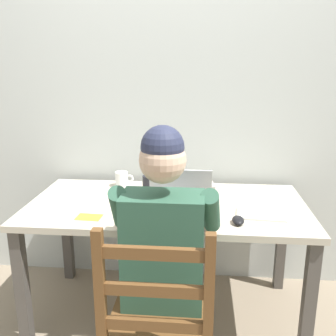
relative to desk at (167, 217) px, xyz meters
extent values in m
plane|color=gray|center=(0.00, 0.00, -0.63)|extent=(8.00, 8.00, 0.00)
cube|color=beige|center=(0.00, 0.47, 0.67)|extent=(6.00, 0.04, 2.60)
cube|color=#BCB29E|center=(0.00, 0.00, 0.07)|extent=(1.57, 0.79, 0.03)
cube|color=#4C4742|center=(-0.73, -0.34, -0.29)|extent=(0.06, 0.06, 0.68)
cube|color=#4C4742|center=(0.73, -0.34, -0.29)|extent=(0.06, 0.06, 0.68)
cube|color=#4C4742|center=(-0.73, 0.34, -0.29)|extent=(0.06, 0.06, 0.68)
cube|color=#4C4742|center=(0.73, 0.34, -0.29)|extent=(0.06, 0.06, 0.68)
cube|color=#2D5642|center=(0.04, -0.57, 0.09)|extent=(0.34, 0.20, 0.50)
sphere|color=#DBB293|center=(0.04, -0.57, 0.48)|extent=(0.19, 0.19, 0.19)
sphere|color=#282D47|center=(0.04, -0.57, 0.53)|extent=(0.17, 0.17, 0.17)
cube|color=#282D47|center=(0.04, -0.49, 0.51)|extent=(0.13, 0.10, 0.01)
cylinder|color=#38383D|center=(-0.05, -0.37, -0.16)|extent=(0.13, 0.40, 0.13)
cylinder|color=#38383D|center=(0.13, -0.37, -0.16)|extent=(0.13, 0.40, 0.13)
cylinder|color=#38383D|center=(-0.05, -0.17, -0.40)|extent=(0.10, 0.10, 0.47)
cylinder|color=#38383D|center=(0.13, -0.17, -0.40)|extent=(0.10, 0.10, 0.47)
cylinder|color=#2D5642|center=(-0.16, -0.48, 0.24)|extent=(0.10, 0.24, 0.25)
cylinder|color=#DBB293|center=(-0.16, -0.25, 0.13)|extent=(0.07, 0.28, 0.07)
sphere|color=#DBB293|center=(-0.15, -0.11, 0.13)|extent=(0.08, 0.08, 0.08)
cylinder|color=#2D5642|center=(0.24, -0.48, 0.24)|extent=(0.10, 0.24, 0.25)
cylinder|color=#DBB293|center=(0.24, -0.25, 0.13)|extent=(0.07, 0.28, 0.07)
sphere|color=#DBB293|center=(0.23, -0.11, 0.13)|extent=(0.08, 0.08, 0.08)
cube|color=brown|center=(0.04, -0.69, -0.17)|extent=(0.42, 0.42, 0.02)
cube|color=brown|center=(-0.15, -0.50, -0.41)|extent=(0.04, 0.04, 0.45)
cube|color=brown|center=(0.23, -0.88, 0.08)|extent=(0.04, 0.04, 0.48)
cube|color=brown|center=(-0.15, -0.88, 0.08)|extent=(0.04, 0.04, 0.48)
cube|color=brown|center=(0.04, -0.88, -0.04)|extent=(0.36, 0.02, 0.04)
cube|color=brown|center=(0.04, -0.88, 0.10)|extent=(0.36, 0.02, 0.04)
cube|color=brown|center=(0.04, -0.88, 0.24)|extent=(0.36, 0.02, 0.04)
cube|color=#ADAFB2|center=(0.08, -0.24, 0.09)|extent=(0.33, 0.23, 0.02)
cube|color=silver|center=(0.08, -0.24, 0.10)|extent=(0.29, 0.17, 0.00)
cube|color=#ADAFB2|center=(0.08, -0.10, 0.21)|extent=(0.33, 0.05, 0.22)
cube|color=#99A8B2|center=(0.08, -0.10, 0.21)|extent=(0.29, 0.04, 0.19)
ellipsoid|color=black|center=(0.38, -0.26, 0.10)|extent=(0.06, 0.10, 0.03)
cylinder|color=white|center=(-0.32, 0.28, 0.13)|extent=(0.08, 0.08, 0.10)
torus|color=white|center=(-0.27, 0.28, 0.14)|extent=(0.05, 0.01, 0.05)
cylinder|color=black|center=(-0.13, 0.18, 0.14)|extent=(0.08, 0.08, 0.10)
torus|color=black|center=(-0.07, 0.18, 0.14)|extent=(0.05, 0.01, 0.05)
cube|color=gray|center=(0.16, 0.16, 0.09)|extent=(0.18, 0.14, 0.02)
cube|color=#38844C|center=(0.16, 0.17, 0.12)|extent=(0.15, 0.11, 0.02)
cube|color=gray|center=(0.17, 0.17, 0.14)|extent=(0.21, 0.15, 0.02)
cube|color=silver|center=(0.51, -0.14, 0.09)|extent=(0.26, 0.19, 0.01)
cube|color=white|center=(-0.10, -0.10, 0.09)|extent=(0.24, 0.23, 0.01)
cube|color=white|center=(-0.63, -0.01, 0.09)|extent=(0.20, 0.16, 0.01)
cube|color=gold|center=(-0.38, -0.25, 0.09)|extent=(0.13, 0.10, 0.00)
camera|label=1|loc=(0.19, -2.03, 0.85)|focal=40.77mm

